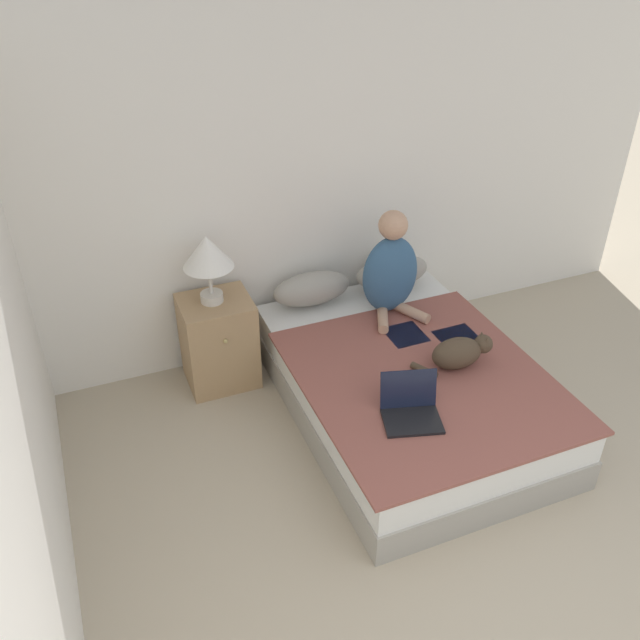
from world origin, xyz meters
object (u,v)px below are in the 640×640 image
object	(u,v)px
pillow_far	(392,272)
cat_tabby	(460,352)
bed	(407,388)
pillow_near	(312,289)
nightstand	(219,342)
person_sitting	(391,271)
laptop_open	(411,410)
table_lamp	(207,254)

from	to	relation	value
pillow_far	cat_tabby	size ratio (longest dim) A/B	1.09
bed	pillow_far	size ratio (longest dim) A/B	3.59
pillow_near	nightstand	xyz separation A→B (m)	(-0.70, -0.06, -0.23)
pillow_far	person_sitting	world-z (taller)	person_sitting
pillow_near	person_sitting	world-z (taller)	person_sitting
person_sitting	laptop_open	world-z (taller)	person_sitting
cat_tabby	nightstand	distance (m)	1.61
pillow_near	cat_tabby	bearing A→B (deg)	-60.96
nightstand	pillow_near	bearing A→B (deg)	4.75
laptop_open	table_lamp	bearing A→B (deg)	137.43
pillow_near	pillow_far	distance (m)	0.63
bed	cat_tabby	bearing A→B (deg)	-32.37
bed	laptop_open	xyz separation A→B (m)	(-0.25, -0.47, 0.27)
pillow_near	person_sitting	xyz separation A→B (m)	(0.46, -0.29, 0.20)
bed	pillow_near	bearing A→B (deg)	110.11
person_sitting	bed	bearing A→B (deg)	-104.01
cat_tabby	nightstand	world-z (taller)	nightstand
pillow_near	cat_tabby	distance (m)	1.17
person_sitting	laptop_open	xyz separation A→B (m)	(-0.39, -1.04, -0.26)
pillow_near	pillow_far	size ratio (longest dim) A/B	1.00
bed	cat_tabby	distance (m)	0.44
bed	nightstand	xyz separation A→B (m)	(-1.02, 0.81, 0.11)
cat_tabby	laptop_open	xyz separation A→B (m)	(-0.50, -0.31, -0.05)
cat_tabby	laptop_open	bearing A→B (deg)	-145.73
bed	person_sitting	xyz separation A→B (m)	(0.14, 0.57, 0.53)
person_sitting	table_lamp	size ratio (longest dim) A/B	1.58
pillow_near	nightstand	bearing A→B (deg)	-175.25
bed	laptop_open	world-z (taller)	laptop_open
bed	person_sitting	distance (m)	0.80
laptop_open	nightstand	size ratio (longest dim) A/B	0.60
laptop_open	table_lamp	size ratio (longest dim) A/B	0.82
table_lamp	cat_tabby	bearing A→B (deg)	-37.16
pillow_near	table_lamp	size ratio (longest dim) A/B	1.20
bed	nightstand	world-z (taller)	nightstand
nightstand	table_lamp	size ratio (longest dim) A/B	1.37
person_sitting	nightstand	bearing A→B (deg)	168.76
person_sitting	table_lamp	bearing A→B (deg)	168.49
person_sitting	nightstand	distance (m)	1.26
pillow_far	cat_tabby	distance (m)	1.03
pillow_far	laptop_open	distance (m)	1.45
person_sitting	pillow_far	bearing A→B (deg)	59.22
person_sitting	nightstand	world-z (taller)	person_sitting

